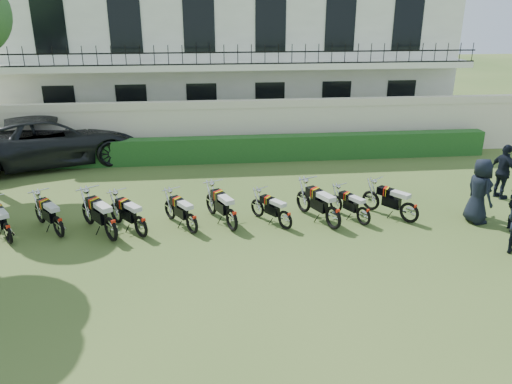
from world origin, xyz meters
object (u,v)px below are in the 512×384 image
(motorcycle_8, at_px, (364,212))
(officer_4, at_px, (480,189))
(motorcycle_2, at_px, (110,223))
(motorcycle_1, at_px, (58,222))
(motorcycle_4, at_px, (192,219))
(motorcycle_3, at_px, (140,222))
(suv, at_px, (52,140))
(motorcycle_9, at_px, (410,208))
(officer_3, at_px, (479,191))
(motorcycle_7, at_px, (334,212))
(officer_5, at_px, (504,172))
(motorcycle_6, at_px, (285,216))
(motorcycle_5, at_px, (232,215))
(motorcycle_0, at_px, (7,228))

(motorcycle_8, relative_size, officer_4, 0.93)
(motorcycle_2, bearing_deg, motorcycle_1, 130.07)
(motorcycle_4, bearing_deg, motorcycle_3, 152.88)
(motorcycle_2, relative_size, suv, 0.26)
(officer_4, bearing_deg, motorcycle_4, 82.20)
(motorcycle_1, bearing_deg, motorcycle_8, -37.22)
(officer_4, bearing_deg, motorcycle_3, 82.33)
(motorcycle_3, bearing_deg, motorcycle_9, -36.30)
(motorcycle_9, relative_size, officer_3, 0.84)
(motorcycle_2, relative_size, motorcycle_7, 0.93)
(motorcycle_8, distance_m, officer_5, 5.34)
(motorcycle_4, xyz_separation_m, motorcycle_7, (3.89, -0.13, 0.07))
(motorcycle_6, height_order, officer_4, officer_4)
(officer_4, bearing_deg, motorcycle_1, 80.61)
(motorcycle_5, bearing_deg, motorcycle_4, 160.30)
(motorcycle_0, relative_size, suv, 0.23)
(motorcycle_5, height_order, officer_4, officer_4)
(motorcycle_9, bearing_deg, suv, 111.44)
(motorcycle_7, height_order, officer_4, officer_4)
(motorcycle_9, bearing_deg, motorcycle_2, 145.02)
(motorcycle_9, distance_m, officer_3, 2.01)
(motorcycle_1, height_order, motorcycle_3, motorcycle_3)
(motorcycle_3, height_order, suv, suv)
(motorcycle_5, xyz_separation_m, suv, (-6.57, 7.11, 0.45))
(motorcycle_9, bearing_deg, officer_5, -13.73)
(motorcycle_6, bearing_deg, officer_3, -35.20)
(motorcycle_8, bearing_deg, officer_5, -9.93)
(motorcycle_3, height_order, motorcycle_9, same)
(officer_3, distance_m, officer_5, 2.46)
(motorcycle_1, relative_size, motorcycle_7, 0.82)
(motorcycle_4, bearing_deg, officer_3, -31.45)
(motorcycle_8, xyz_separation_m, suv, (-10.30, 7.12, 0.53))
(motorcycle_2, relative_size, motorcycle_5, 0.96)
(motorcycle_8, bearing_deg, motorcycle_5, 152.22)
(officer_3, xyz_separation_m, officer_5, (1.77, 1.71, -0.05))
(officer_5, bearing_deg, motorcycle_3, 85.25)
(motorcycle_3, bearing_deg, motorcycle_0, 142.73)
(motorcycle_2, bearing_deg, motorcycle_0, 142.32)
(motorcycle_1, relative_size, motorcycle_8, 1.03)
(officer_4, bearing_deg, motorcycle_5, 82.19)
(motorcycle_4, relative_size, suv, 0.23)
(motorcycle_6, height_order, officer_3, officer_3)
(motorcycle_5, height_order, officer_3, officer_3)
(officer_5, bearing_deg, officer_3, 120.30)
(motorcycle_6, relative_size, suv, 0.21)
(motorcycle_8, relative_size, officer_3, 0.81)
(motorcycle_1, height_order, motorcycle_4, motorcycle_1)
(motorcycle_6, height_order, motorcycle_8, motorcycle_6)
(motorcycle_0, relative_size, motorcycle_2, 0.89)
(motorcycle_1, height_order, motorcycle_8, motorcycle_1)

